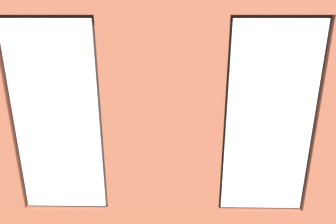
{
  "coord_description": "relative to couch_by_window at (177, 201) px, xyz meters",
  "views": [
    {
      "loc": [
        -0.1,
        5.76,
        2.8
      ],
      "look_at": [
        -0.02,
        0.4,
        1.02
      ],
      "focal_mm": 32.0,
      "sensor_mm": 36.0,
      "label": 1
    }
  ],
  "objects": [
    {
      "name": "couch_left",
      "position": [
        -2.18,
        -1.64,
        -0.0
      ],
      "size": [
        1.0,
        1.94,
        0.8
      ],
      "rotation": [
        0.0,
        0.0,
        1.64
      ],
      "color": "black",
      "rests_on": "ground_plane"
    },
    {
      "name": "potted_plant_beside_window_right",
      "position": [
        1.7,
        0.11,
        0.57
      ],
      "size": [
        0.93,
        0.87,
        1.44
      ],
      "color": "beige",
      "rests_on": "ground_plane"
    },
    {
      "name": "brick_wall_with_windows",
      "position": [
        0.17,
        0.65,
        1.36
      ],
      "size": [
        6.09,
        0.3,
        3.43
      ],
      "color": "#9E5138",
      "rests_on": "ground_plane"
    },
    {
      "name": "potted_plant_mid_room_small",
      "position": [
        -1.01,
        -3.3,
        0.12
      ],
      "size": [
        0.39,
        0.39,
        0.65
      ],
      "color": "#9E5638",
      "rests_on": "ground_plane"
    },
    {
      "name": "potted_plant_near_tv",
      "position": [
        2.31,
        -0.72,
        0.24
      ],
      "size": [
        0.53,
        0.53,
        0.84
      ],
      "color": "#9E5638",
      "rests_on": "ground_plane"
    },
    {
      "name": "ground_plane",
      "position": [
        0.17,
        -2.23,
        -0.38
      ],
      "size": [
        6.69,
        6.52,
        0.1
      ],
      "primitive_type": "cube",
      "color": "brown"
    },
    {
      "name": "white_wall_right",
      "position": [
        3.16,
        -2.03,
        1.38
      ],
      "size": [
        0.1,
        5.52,
        3.43
      ],
      "primitive_type": "cube",
      "color": "silver",
      "rests_on": "ground_plane"
    },
    {
      "name": "potted_plant_between_couches",
      "position": [
        -1.37,
        -0.05,
        0.25
      ],
      "size": [
        1.0,
        0.82,
        1.2
      ],
      "color": "#47423D",
      "rests_on": "ground_plane"
    },
    {
      "name": "couch_by_window",
      "position": [
        0.0,
        0.0,
        0.0
      ],
      "size": [
        1.83,
        0.87,
        0.8
      ],
      "color": "black",
      "rests_on": "ground_plane"
    },
    {
      "name": "table_plant_small",
      "position": [
        0.0,
        -2.54,
        0.2
      ],
      "size": [
        0.11,
        0.11,
        0.18
      ],
      "color": "brown",
      "rests_on": "coffee_table"
    },
    {
      "name": "potted_plant_corner_near_left",
      "position": [
        -2.33,
        -4.49,
        0.24
      ],
      "size": [
        0.52,
        0.52,
        0.85
      ],
      "color": "#9E5638",
      "rests_on": "ground_plane"
    },
    {
      "name": "media_console",
      "position": [
        2.86,
        -1.63,
        -0.08
      ],
      "size": [
        0.93,
        0.42,
        0.49
      ],
      "primitive_type": "cube",
      "color": "black",
      "rests_on": "ground_plane"
    },
    {
      "name": "cup_ceramic",
      "position": [
        0.29,
        -2.76,
        0.15
      ],
      "size": [
        0.08,
        0.08,
        0.09
      ],
      "primitive_type": "cylinder",
      "color": "silver",
      "rests_on": "coffee_table"
    },
    {
      "name": "coffee_table",
      "position": [
        0.11,
        -2.66,
        0.05
      ],
      "size": [
        1.44,
        0.79,
        0.43
      ],
      "color": "olive",
      "rests_on": "ground_plane"
    },
    {
      "name": "tv_flatscreen",
      "position": [
        2.86,
        -1.63,
        0.57
      ],
      "size": [
        1.22,
        0.2,
        0.8
      ],
      "color": "black",
      "rests_on": "media_console"
    },
    {
      "name": "remote_silver",
      "position": [
        0.11,
        -2.66,
        0.11
      ],
      "size": [
        0.15,
        0.16,
        0.02
      ],
      "primitive_type": "cube",
      "rotation": [
        0.0,
        0.0,
        2.46
      ],
      "color": "#B2B2B7",
      "rests_on": "coffee_table"
    },
    {
      "name": "potted_plant_foreground_right",
      "position": [
        2.56,
        -4.44,
        0.32
      ],
      "size": [
        0.6,
        0.6,
        0.95
      ],
      "color": "#47423D",
      "rests_on": "ground_plane"
    },
    {
      "name": "candle_jar",
      "position": [
        -0.29,
        -2.8,
        0.15
      ],
      "size": [
        0.08,
        0.08,
        0.1
      ],
      "primitive_type": "cylinder",
      "color": "#B7333D",
      "rests_on": "coffee_table"
    },
    {
      "name": "remote_black",
      "position": [
        0.55,
        -2.54,
        0.11
      ],
      "size": [
        0.09,
        0.18,
        0.02
      ],
      "primitive_type": "cube",
      "rotation": [
        0.0,
        0.0,
        6.04
      ],
      "color": "black",
      "rests_on": "coffee_table"
    }
  ]
}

